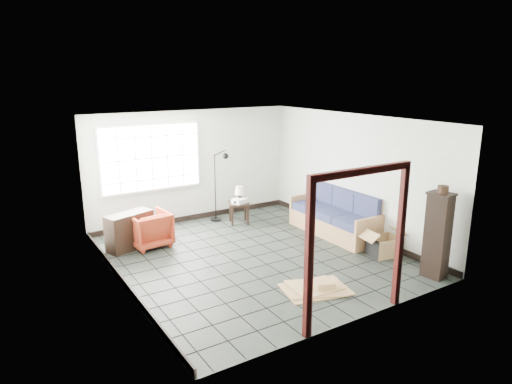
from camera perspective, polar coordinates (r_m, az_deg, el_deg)
ground at (r=8.82m, az=-0.22°, el=-8.04°), size 5.50×5.50×0.00m
room_shell at (r=8.35m, az=-0.33°, el=2.72°), size 5.02×5.52×2.61m
window_panel at (r=10.33m, az=-12.97°, el=4.19°), size 2.32×0.08×1.52m
doorway_trim at (r=6.35m, az=12.75°, el=-4.26°), size 1.80×0.08×2.20m
futon_sofa at (r=10.09m, az=10.06°, el=-3.22°), size 0.83×2.19×0.97m
armchair at (r=9.46m, az=-13.24°, el=-4.33°), size 0.83×0.78×0.79m
side_table at (r=10.61m, az=-2.16°, el=-1.78°), size 0.59×0.59×0.50m
table_lamp at (r=10.57m, az=-2.05°, el=0.11°), size 0.26×0.26×0.37m
projector at (r=10.52m, az=-2.06°, el=-1.11°), size 0.37×0.33×0.11m
floor_lamp at (r=10.70m, az=-4.48°, el=1.09°), size 0.45×0.43×1.70m
console_shelf at (r=9.44m, az=-15.50°, el=-4.69°), size 1.01×0.65×0.73m
tall_shelf at (r=8.30m, az=21.74°, el=-4.99°), size 0.36×0.44×1.50m
pot at (r=8.02m, az=22.34°, el=0.27°), size 0.23×0.23×0.13m
open_box at (r=9.16m, az=15.68°, el=-6.51°), size 0.96×0.59×0.51m
cardboard_pile at (r=7.59m, az=7.60°, el=-11.78°), size 1.18×0.99×0.15m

